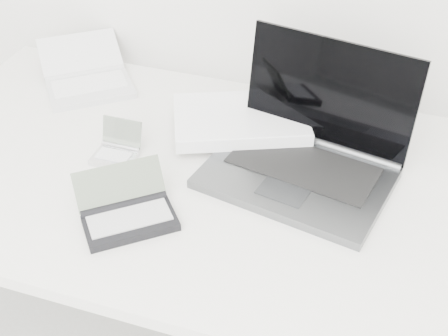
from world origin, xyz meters
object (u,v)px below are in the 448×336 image
(desk, at_px, (243,198))
(palmtop_charcoal, at_px, (127,213))
(netbook_open_white, at_px, (87,78))
(laptop_large, at_px, (279,139))

(desk, xyz_separation_m, palmtop_charcoal, (-0.18, -0.19, 0.07))
(netbook_open_white, distance_m, palmtop_charcoal, 0.56)
(netbook_open_white, height_order, palmtop_charcoal, palmtop_charcoal)
(laptop_large, xyz_separation_m, palmtop_charcoal, (-0.23, -0.31, -0.02))
(laptop_large, relative_size, netbook_open_white, 1.67)
(desk, relative_size, netbook_open_white, 4.63)
(netbook_open_white, bearing_deg, laptop_large, -52.41)
(palmtop_charcoal, bearing_deg, netbook_open_white, 86.84)
(netbook_open_white, bearing_deg, palmtop_charcoal, -91.95)
(laptop_large, distance_m, palmtop_charcoal, 0.39)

